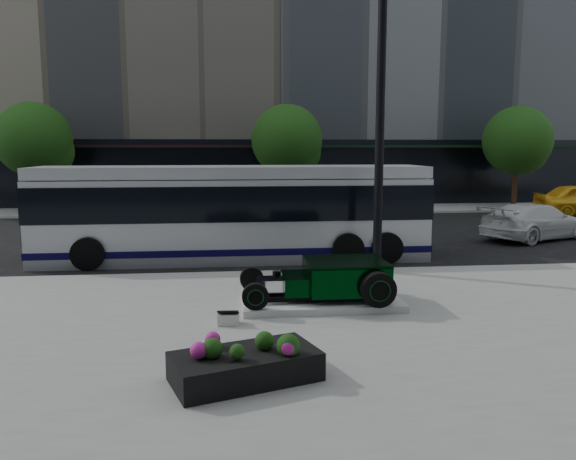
{
  "coord_description": "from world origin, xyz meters",
  "views": [
    {
      "loc": [
        -2.28,
        -17.19,
        3.47
      ],
      "look_at": [
        -0.57,
        -1.69,
        1.2
      ],
      "focal_mm": 35.0,
      "sensor_mm": 36.0,
      "label": 1
    }
  ],
  "objects": [
    {
      "name": "transit_bus",
      "position": [
        -2.04,
        0.43,
        1.49
      ],
      "size": [
        12.12,
        2.88,
        2.92
      ],
      "color": "silver",
      "rests_on": "ground"
    },
    {
      "name": "display_plinth",
      "position": [
        -0.28,
        -5.51,
        0.2
      ],
      "size": [
        3.4,
        1.8,
        0.15
      ],
      "primitive_type": "cube",
      "color": "silver",
      "rests_on": "sidewalk_near"
    },
    {
      "name": "white_sedan",
      "position": [
        9.51,
        2.97,
        0.7
      ],
      "size": [
        5.18,
        3.76,
        1.39
      ],
      "primitive_type": "imported",
      "rotation": [
        0.0,
        0.0,
        2.0
      ],
      "color": "white",
      "rests_on": "ground"
    },
    {
      "name": "ground",
      "position": [
        0.0,
        0.0,
        0.0
      ],
      "size": [
        120.0,
        120.0,
        0.0
      ],
      "primitive_type": "plane",
      "color": "black",
      "rests_on": "ground"
    },
    {
      "name": "street_trees",
      "position": [
        1.15,
        13.07,
        3.77
      ],
      "size": [
        29.8,
        3.8,
        5.7
      ],
      "color": "black",
      "rests_on": "sidewalk_far"
    },
    {
      "name": "lamppost",
      "position": [
        1.81,
        -2.43,
        3.74
      ],
      "size": [
        0.43,
        0.43,
        7.84
      ],
      "color": "black",
      "rests_on": "sidewalk_near"
    },
    {
      "name": "hot_rod",
      "position": [
        0.05,
        -5.51,
        0.7
      ],
      "size": [
        3.22,
        2.0,
        0.81
      ],
      "color": "black",
      "rests_on": "display_plinth"
    },
    {
      "name": "flower_planter",
      "position": [
        -2.04,
        -9.38,
        0.37
      ],
      "size": [
        2.32,
        1.66,
        0.68
      ],
      "color": "black",
      "rests_on": "sidewalk_near"
    },
    {
      "name": "sidewalk_near",
      "position": [
        0.0,
        -10.5,
        0.06
      ],
      "size": [
        70.0,
        17.0,
        0.12
      ],
      "primitive_type": "cube",
      "color": "gray",
      "rests_on": "ground"
    },
    {
      "name": "info_plaque",
      "position": [
        -2.28,
        -6.71,
        0.24
      ],
      "size": [
        0.43,
        0.34,
        0.31
      ],
      "color": "silver",
      "rests_on": "sidewalk_near"
    },
    {
      "name": "sidewalk_far",
      "position": [
        0.0,
        14.0,
        0.06
      ],
      "size": [
        70.0,
        4.0,
        0.12
      ],
      "primitive_type": "cube",
      "color": "gray",
      "rests_on": "ground"
    }
  ]
}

